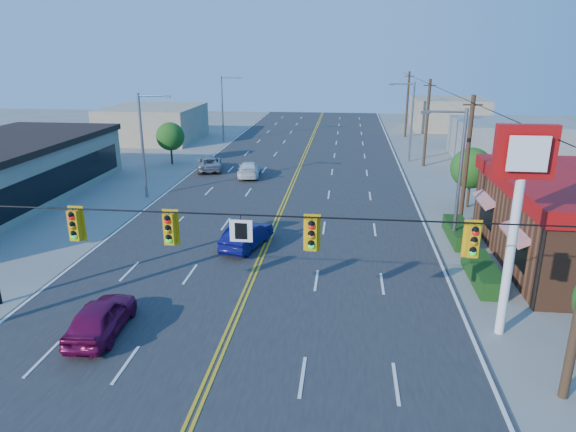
# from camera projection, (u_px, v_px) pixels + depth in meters

# --- Properties ---
(ground) EXTENTS (160.00, 160.00, 0.00)m
(ground) POSITION_uv_depth(u_px,v_px,m) (213.00, 372.00, 18.46)
(ground) COLOR gray
(ground) RESTS_ON ground
(road) EXTENTS (20.00, 120.00, 0.06)m
(road) POSITION_uv_depth(u_px,v_px,m) (282.00, 208.00, 37.35)
(road) COLOR #2D2D30
(road) RESTS_ON ground
(signal_span) EXTENTS (24.32, 0.34, 9.00)m
(signal_span) POSITION_uv_depth(u_px,v_px,m) (202.00, 245.00, 16.96)
(signal_span) COLOR #47301E
(signal_span) RESTS_ON ground
(kfc_pylon) EXTENTS (2.20, 0.36, 8.50)m
(kfc_pylon) POSITION_uv_depth(u_px,v_px,m) (519.00, 190.00, 19.18)
(kfc_pylon) COLOR white
(kfc_pylon) RESTS_ON ground
(streetlight_se) EXTENTS (2.55, 0.25, 8.00)m
(streetlight_se) POSITION_uv_depth(u_px,v_px,m) (457.00, 170.00, 29.12)
(streetlight_se) COLOR gray
(streetlight_se) RESTS_ON ground
(streetlight_ne) EXTENTS (2.55, 0.25, 8.00)m
(streetlight_ne) POSITION_uv_depth(u_px,v_px,m) (410.00, 117.00, 51.80)
(streetlight_ne) COLOR gray
(streetlight_ne) RESTS_ON ground
(streetlight_sw) EXTENTS (2.55, 0.25, 8.00)m
(streetlight_sw) POSITION_uv_depth(u_px,v_px,m) (145.00, 140.00, 39.02)
(streetlight_sw) COLOR gray
(streetlight_sw) RESTS_ON ground
(streetlight_nw) EXTENTS (2.55, 0.25, 8.00)m
(streetlight_nw) POSITION_uv_depth(u_px,v_px,m) (224.00, 105.00, 63.58)
(streetlight_nw) COLOR gray
(streetlight_nw) RESTS_ON ground
(utility_pole_near) EXTENTS (0.28, 0.28, 8.40)m
(utility_pole_near) POSITION_uv_depth(u_px,v_px,m) (467.00, 162.00, 32.85)
(utility_pole_near) COLOR #47301E
(utility_pole_near) RESTS_ON ground
(utility_pole_mid) EXTENTS (0.28, 0.28, 8.40)m
(utility_pole_mid) POSITION_uv_depth(u_px,v_px,m) (427.00, 124.00, 49.85)
(utility_pole_mid) COLOR #47301E
(utility_pole_mid) RESTS_ON ground
(utility_pole_far) EXTENTS (0.28, 0.28, 8.40)m
(utility_pole_far) POSITION_uv_depth(u_px,v_px,m) (407.00, 105.00, 66.86)
(utility_pole_far) COLOR #47301E
(utility_pole_far) RESTS_ON ground
(tree_kfc_rear) EXTENTS (2.94, 2.94, 4.41)m
(tree_kfc_rear) POSITION_uv_depth(u_px,v_px,m) (471.00, 168.00, 36.87)
(tree_kfc_rear) COLOR #47301E
(tree_kfc_rear) RESTS_ON ground
(tree_west) EXTENTS (2.80, 2.80, 4.20)m
(tree_west) POSITION_uv_depth(u_px,v_px,m) (170.00, 136.00, 51.13)
(tree_west) COLOR #47301E
(tree_west) RESTS_ON ground
(bld_east_mid) EXTENTS (12.00, 10.00, 4.00)m
(bld_east_mid) POSITION_uv_depth(u_px,v_px,m) (516.00, 141.00, 53.25)
(bld_east_mid) COLOR gray
(bld_east_mid) RESTS_ON ground
(bld_west_far) EXTENTS (11.00, 12.00, 4.20)m
(bld_west_far) POSITION_uv_depth(u_px,v_px,m) (154.00, 123.00, 65.33)
(bld_west_far) COLOR tan
(bld_west_far) RESTS_ON ground
(bld_east_far) EXTENTS (10.00, 10.00, 4.40)m
(bld_east_far) POSITION_uv_depth(u_px,v_px,m) (448.00, 114.00, 74.29)
(bld_east_far) COLOR tan
(bld_east_far) RESTS_ON ground
(car_magenta) EXTENTS (1.97, 4.41, 1.47)m
(car_magenta) POSITION_uv_depth(u_px,v_px,m) (101.00, 318.00, 20.68)
(car_magenta) COLOR maroon
(car_magenta) RESTS_ON ground
(car_blue) EXTENTS (2.58, 4.63, 1.45)m
(car_blue) POSITION_uv_depth(u_px,v_px,m) (247.00, 236.00, 29.78)
(car_blue) COLOR #0E0E53
(car_blue) RESTS_ON ground
(car_white) EXTENTS (2.43, 4.85, 1.35)m
(car_white) POSITION_uv_depth(u_px,v_px,m) (249.00, 170.00, 46.48)
(car_white) COLOR white
(car_white) RESTS_ON ground
(car_silver) EXTENTS (3.32, 5.20, 1.34)m
(car_silver) POSITION_uv_depth(u_px,v_px,m) (210.00, 164.00, 48.89)
(car_silver) COLOR #9F9EA3
(car_silver) RESTS_ON ground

